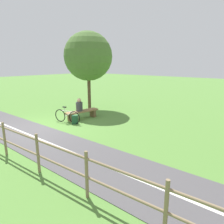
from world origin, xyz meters
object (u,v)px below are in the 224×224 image
object	(u,v)px
bench	(82,113)
backpack	(75,120)
person_seated	(79,106)
bicycle	(67,116)
tree_mid_field	(88,56)

from	to	relation	value
bench	backpack	xyz separation A→B (m)	(0.88, 0.42, -0.12)
bench	person_seated	bearing A→B (deg)	0.00
bicycle	backpack	distance (m)	0.49
person_seated	bicycle	bearing A→B (deg)	9.38
tree_mid_field	bench	bearing A→B (deg)	35.89
bench	tree_mid_field	distance (m)	3.90
person_seated	bench	bearing A→B (deg)	-180.00
backpack	bicycle	bearing A→B (deg)	-71.07
backpack	person_seated	bearing A→B (deg)	-147.95
person_seated	bicycle	xyz separation A→B (m)	(0.86, 0.01, -0.43)
person_seated	bicycle	size ratio (longest dim) A/B	0.44
person_seated	tree_mid_field	bearing A→B (deg)	-137.99
person_seated	backpack	xyz separation A→B (m)	(0.71, 0.45, -0.57)
bench	tree_mid_field	world-z (taller)	tree_mid_field
bench	person_seated	distance (m)	0.48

